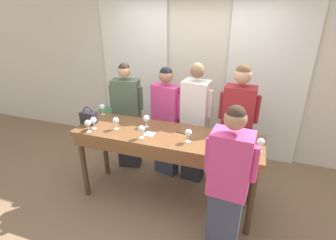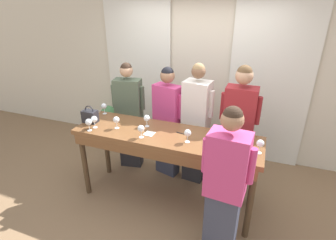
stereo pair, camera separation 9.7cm
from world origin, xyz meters
TOP-DOWN VIEW (x-y plane):
  - ground_plane at (0.00, 0.00)m, footprint 18.00×18.00m
  - wall_back at (0.00, 1.55)m, footprint 12.00×0.06m
  - curtain_panel_left at (-1.09, 1.49)m, footprint 1.20×0.03m
  - curtain_panel_right at (1.09, 1.49)m, footprint 1.20×0.03m
  - tasting_bar at (0.00, -0.02)m, footprint 2.28×0.67m
  - wine_bottle at (0.81, -0.08)m, footprint 0.08×0.08m
  - handbag at (-1.05, -0.04)m, footprint 0.19×0.12m
  - wine_glass_front_left at (0.87, -0.19)m, footprint 0.08×0.08m
  - wine_glass_front_mid at (0.69, -0.11)m, footprint 0.08×0.08m
  - wine_glass_front_right at (-0.91, -0.26)m, footprint 0.08×0.08m
  - wine_glass_center_left at (1.07, -0.07)m, footprint 0.08×0.08m
  - wine_glass_center_mid at (-0.24, -0.20)m, footprint 0.08×0.08m
  - wine_glass_center_right at (-1.04, 0.27)m, footprint 0.08×0.08m
  - wine_glass_back_left at (-0.30, 0.10)m, footprint 0.08×0.08m
  - wine_glass_back_mid at (-0.90, -0.16)m, footprint 0.08×0.08m
  - wine_glass_back_right at (-0.63, -0.08)m, footprint 0.08×0.08m
  - wine_glass_near_host at (0.30, -0.11)m, footprint 0.08×0.08m
  - napkin at (-0.19, -0.08)m, footprint 0.12×0.12m
  - pen at (0.17, 0.06)m, footprint 0.14×0.03m
  - guest_olive_jacket at (-0.83, 0.59)m, footprint 0.51×0.29m
  - guest_pink_top at (-0.21, 0.59)m, footprint 0.51×0.30m
  - guest_cream_sweater at (0.22, 0.59)m, footprint 0.47×0.30m
  - guest_striped_shirt at (0.78, 0.59)m, footprint 0.51×0.25m
  - host_pouring at (0.82, -0.59)m, footprint 0.48×0.28m
  - potted_plant at (-1.60, 1.18)m, footprint 0.34×0.34m

SIDE VIEW (x-z plane):
  - ground_plane at x=0.00m, z-range 0.00..0.00m
  - potted_plant at x=-1.60m, z-range 0.02..0.73m
  - guest_olive_jacket at x=-0.83m, z-range 0.02..1.70m
  - host_pouring at x=0.82m, z-range 0.02..1.70m
  - guest_pink_top at x=-0.21m, z-range 0.04..1.70m
  - tasting_bar at x=0.00m, z-range 0.38..1.38m
  - guest_cream_sweater at x=0.22m, z-range 0.02..1.76m
  - guest_striped_shirt at x=0.78m, z-range 0.03..1.80m
  - napkin at x=-0.19m, z-range 1.00..1.00m
  - pen at x=0.17m, z-range 1.00..1.00m
  - handbag at x=-1.05m, z-range 0.96..1.20m
  - wine_glass_front_left at x=0.87m, z-range 1.03..1.18m
  - wine_glass_back_left at x=-0.30m, z-range 1.03..1.18m
  - wine_glass_front_mid at x=0.69m, z-range 1.03..1.19m
  - wine_glass_front_right at x=-0.91m, z-range 1.03..1.19m
  - wine_glass_center_left at x=1.07m, z-range 1.03..1.19m
  - wine_glass_center_mid at x=-0.24m, z-range 1.03..1.19m
  - wine_glass_center_right at x=-1.04m, z-range 1.03..1.19m
  - wine_glass_back_mid at x=-0.90m, z-range 1.03..1.19m
  - wine_glass_back_right at x=-0.63m, z-range 1.03..1.19m
  - wine_glass_near_host at x=0.30m, z-range 1.03..1.19m
  - wine_bottle at x=0.81m, z-range 0.95..1.28m
  - curtain_panel_left at x=-1.09m, z-range 0.00..2.69m
  - curtain_panel_right at x=1.09m, z-range 0.00..2.69m
  - wall_back at x=0.00m, z-range 0.00..2.80m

